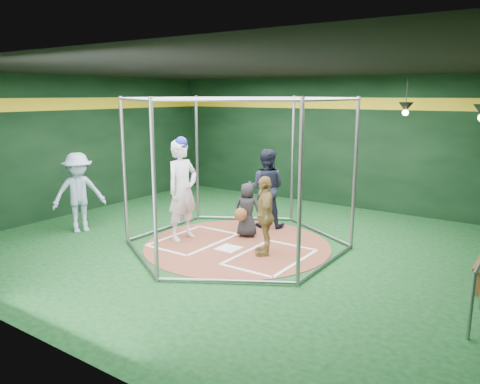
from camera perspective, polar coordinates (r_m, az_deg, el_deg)
The scene contains 13 objects.
room_shell at distance 9.25m, azimuth -0.33°, elevation 3.87°, with size 10.10×9.10×3.53m.
clay_disc at distance 9.64m, azimuth -0.34°, elevation -6.48°, with size 3.80×3.80×0.01m, color brown.
home_plate at distance 9.41m, azimuth -1.39°, elevation -6.88°, with size 0.43×0.43×0.01m, color white.
batter_box_left at distance 10.00m, azimuth -5.65°, elevation -5.79°, with size 1.17×1.77×0.01m.
batter_box_right at distance 8.95m, azimuth 3.77°, elevation -7.90°, with size 1.17×1.77×0.01m.
batting_cage at distance 9.28m, azimuth -0.35°, elevation 2.31°, with size 4.05×4.67×3.00m.
pendant_lamp_near at distance 11.51m, azimuth 19.56°, elevation 9.70°, with size 0.34×0.34×0.90m.
batter_figure at distance 9.86m, azimuth -7.04°, elevation 0.34°, with size 0.58×0.82×2.18m.
visitor_leopard at distance 8.91m, azimuth 3.04°, elevation -2.88°, with size 0.89×0.37×1.52m, color tan.
catcher_figure at distance 10.04m, azimuth 0.81°, elevation -2.23°, with size 0.67×0.66×1.17m.
umpire at distance 10.76m, azimuth 3.19°, elevation 0.48°, with size 0.88×0.69×1.82m, color black.
bystander_blue at distance 10.98m, azimuth -19.06°, elevation -0.08°, with size 1.15×0.66×1.78m, color #8FA4BD.
steel_railing at distance 7.05m, azimuth 27.09°, elevation -9.74°, with size 0.05×1.04×0.90m.
Camera 1 is at (5.25, -7.50, 3.03)m, focal length 35.00 mm.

